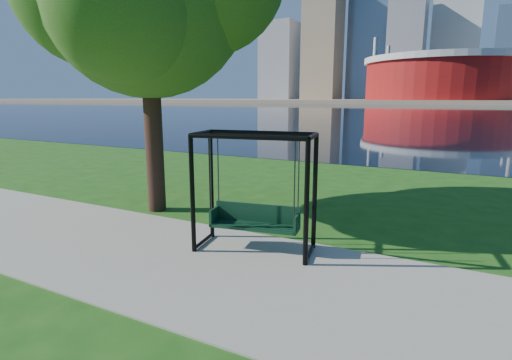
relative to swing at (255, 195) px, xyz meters
The scene contains 7 objects.
ground 1.38m from the swing, 59.51° to the right, with size 900.00×900.00×0.00m, color #1E5114.
path 1.66m from the swing, 71.85° to the right, with size 120.00×4.00×0.03m, color #9E937F.
river 101.38m from the swing, 89.79° to the left, with size 900.00×180.00×0.02m, color black.
far_bank 305.37m from the swing, 89.93° to the left, with size 900.00×228.00×2.00m, color #937F60.
stadium 234.93m from the swing, 92.35° to the left, with size 83.00×83.00×32.00m.
skyline 320.67m from the swing, 90.70° to the left, with size 392.00×66.00×96.50m.
swing is the anchor object (origin of this frame).
Camera 1 is at (3.27, -6.24, 3.08)m, focal length 28.00 mm.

